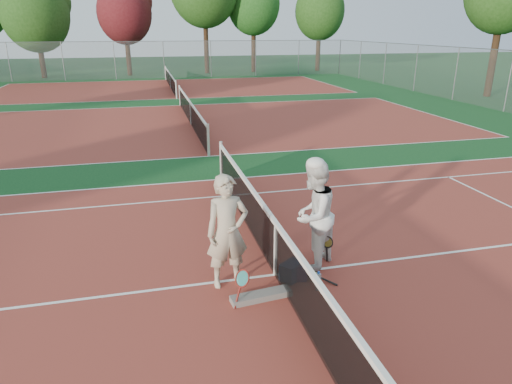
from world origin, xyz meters
TOP-DOWN VIEW (x-y plane):
  - ground at (0.00, 0.00)m, footprint 130.00×130.00m
  - court_main at (0.00, 0.00)m, footprint 23.77×10.97m
  - court_far_a at (0.00, 13.50)m, footprint 23.77×10.97m
  - court_far_b at (0.00, 27.00)m, footprint 23.77×10.97m
  - net_main at (0.00, 0.00)m, footprint 0.10×10.98m
  - net_far_a at (0.00, 13.50)m, footprint 0.10×10.98m
  - net_far_b at (0.00, 27.00)m, footprint 0.10×10.98m
  - fence_back at (0.00, 34.00)m, footprint 32.00×0.06m
  - player_a at (-0.84, -0.09)m, footprint 0.73×0.51m
  - player_b at (0.73, 0.19)m, footprint 1.21×1.19m
  - racket_red at (-0.73, -0.66)m, footprint 0.42×0.42m
  - racket_black_held at (1.00, 0.15)m, footprint 0.33×0.32m
  - racket_spare at (0.59, -0.27)m, footprint 0.61×0.62m
  - sports_bag_navy at (0.24, -0.20)m, footprint 0.47×0.45m
  - sports_bag_purple at (0.32, -0.21)m, footprint 0.40×0.32m
  - net_cover_canvas at (-0.42, -0.66)m, footprint 1.01×0.34m
  - water_bottle at (0.55, -0.63)m, footprint 0.09×0.09m
  - tree_back_1 at (-10.04, 36.58)m, footprint 5.48×5.48m
  - tree_back_maroon at (-2.95, 37.22)m, footprint 4.67×4.67m
  - tree_back_4 at (8.74, 37.90)m, footprint 4.92×4.92m
  - tree_back_5 at (15.26, 37.67)m, footprint 4.75×4.75m

SIDE VIEW (x-z plane):
  - ground at x=0.00m, z-range 0.00..0.00m
  - court_main at x=0.00m, z-range 0.00..0.01m
  - court_far_a at x=0.00m, z-range 0.00..0.01m
  - court_far_b at x=0.00m, z-range 0.00..0.01m
  - net_cover_canvas at x=-0.42m, z-range 0.00..0.10m
  - racket_spare at x=0.59m, z-range 0.00..0.12m
  - sports_bag_purple at x=0.32m, z-range 0.00..0.29m
  - water_bottle at x=0.55m, z-range 0.00..0.30m
  - sports_bag_navy at x=0.24m, z-range 0.00..0.31m
  - racket_red at x=-0.73m, z-range 0.00..0.53m
  - racket_black_held at x=1.00m, z-range 0.00..0.59m
  - net_main at x=0.00m, z-range 0.00..1.02m
  - net_far_a at x=0.00m, z-range 0.00..1.02m
  - net_far_b at x=0.00m, z-range 0.00..1.02m
  - player_a at x=-0.84m, z-range 0.00..1.92m
  - player_b at x=0.73m, z-range 0.00..1.96m
  - fence_back at x=0.00m, z-range 0.00..3.00m
  - tree_back_1 at x=-10.04m, z-range 1.01..9.36m
  - tree_back_maroon at x=-2.95m, z-range 1.28..9.24m
  - tree_back_5 at x=15.26m, z-range 1.39..9.69m
  - tree_back_4 at x=8.74m, z-range 1.63..10.61m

